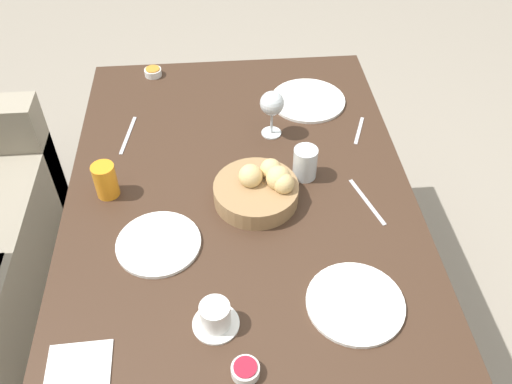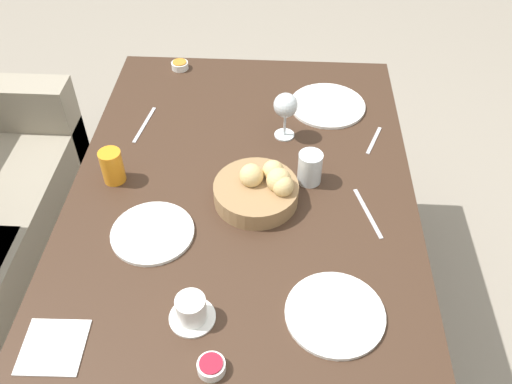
# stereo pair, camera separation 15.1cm
# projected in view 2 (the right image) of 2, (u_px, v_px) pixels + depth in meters

# --- Properties ---
(ground_plane) EXTENTS (10.00, 10.00, 0.00)m
(ground_plane) POSITION_uv_depth(u_px,v_px,m) (245.00, 325.00, 2.06)
(ground_plane) COLOR gray
(dining_table) EXTENTS (1.42, 0.99, 0.72)m
(dining_table) POSITION_uv_depth(u_px,v_px,m) (242.00, 211.00, 1.62)
(dining_table) COLOR #3D281C
(dining_table) RESTS_ON ground_plane
(bread_basket) EXTENTS (0.24, 0.24, 0.11)m
(bread_basket) POSITION_uv_depth(u_px,v_px,m) (260.00, 189.00, 1.50)
(bread_basket) COLOR #99754C
(bread_basket) RESTS_ON dining_table
(plate_near_left) EXTENTS (0.23, 0.23, 0.01)m
(plate_near_left) POSITION_uv_depth(u_px,v_px,m) (335.00, 314.00, 1.26)
(plate_near_left) COLOR white
(plate_near_left) RESTS_ON dining_table
(plate_near_right) EXTENTS (0.26, 0.26, 0.01)m
(plate_near_right) POSITION_uv_depth(u_px,v_px,m) (327.00, 105.00, 1.84)
(plate_near_right) COLOR white
(plate_near_right) RESTS_ON dining_table
(plate_far_center) EXTENTS (0.22, 0.22, 0.01)m
(plate_far_center) POSITION_uv_depth(u_px,v_px,m) (153.00, 233.00, 1.43)
(plate_far_center) COLOR white
(plate_far_center) RESTS_ON dining_table
(juice_glass) EXTENTS (0.06, 0.06, 0.10)m
(juice_glass) POSITION_uv_depth(u_px,v_px,m) (112.00, 166.00, 1.55)
(juice_glass) COLOR orange
(juice_glass) RESTS_ON dining_table
(water_tumbler) EXTENTS (0.07, 0.07, 0.10)m
(water_tumbler) POSITION_uv_depth(u_px,v_px,m) (310.00, 168.00, 1.55)
(water_tumbler) COLOR silver
(water_tumbler) RESTS_ON dining_table
(wine_glass) EXTENTS (0.08, 0.08, 0.16)m
(wine_glass) POSITION_uv_depth(u_px,v_px,m) (286.00, 107.00, 1.66)
(wine_glass) COLOR silver
(wine_glass) RESTS_ON dining_table
(coffee_cup) EXTENTS (0.11, 0.11, 0.07)m
(coffee_cup) POSITION_uv_depth(u_px,v_px,m) (191.00, 310.00, 1.23)
(coffee_cup) COLOR white
(coffee_cup) RESTS_ON dining_table
(jam_bowl_berry) EXTENTS (0.06, 0.06, 0.03)m
(jam_bowl_berry) POSITION_uv_depth(u_px,v_px,m) (211.00, 366.00, 1.15)
(jam_bowl_berry) COLOR white
(jam_bowl_berry) RESTS_ON dining_table
(jam_bowl_honey) EXTENTS (0.06, 0.06, 0.03)m
(jam_bowl_honey) POSITION_uv_depth(u_px,v_px,m) (180.00, 65.00, 2.01)
(jam_bowl_honey) COLOR white
(jam_bowl_honey) RESTS_ON dining_table
(fork_silver) EXTENTS (0.19, 0.04, 0.00)m
(fork_silver) POSITION_uv_depth(u_px,v_px,m) (144.00, 125.00, 1.77)
(fork_silver) COLOR #B7B7BC
(fork_silver) RESTS_ON dining_table
(knife_silver) EXTENTS (0.18, 0.07, 0.00)m
(knife_silver) POSITION_uv_depth(u_px,v_px,m) (368.00, 213.00, 1.49)
(knife_silver) COLOR #B7B7BC
(knife_silver) RESTS_ON dining_table
(spoon_coffee) EXTENTS (0.14, 0.06, 0.00)m
(spoon_coffee) POSITION_uv_depth(u_px,v_px,m) (374.00, 140.00, 1.71)
(spoon_coffee) COLOR #B7B7BC
(spoon_coffee) RESTS_ON dining_table
(napkin) EXTENTS (0.14, 0.14, 0.00)m
(napkin) POSITION_uv_depth(u_px,v_px,m) (53.00, 347.00, 1.20)
(napkin) COLOR white
(napkin) RESTS_ON dining_table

